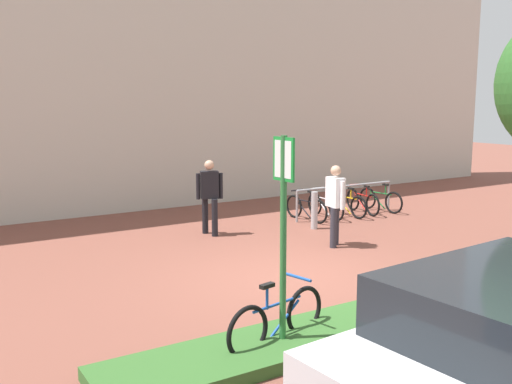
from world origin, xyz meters
TOP-DOWN VIEW (x-y plane):
  - ground_plane at (0.00, 0.00)m, footprint 60.00×60.00m
  - building_facade at (0.00, 7.84)m, footprint 28.00×1.20m
  - planter_strip at (-0.69, -2.31)m, footprint 7.00×1.10m
  - parking_sign_post at (-1.83, -2.31)m, footprint 0.08×0.36m
  - bike_at_sign at (-1.81, -2.17)m, footprint 1.65×0.50m
  - bike_rack_cluster at (4.34, 3.74)m, footprint 3.21×1.64m
  - bollard_steel at (2.67, 2.90)m, footprint 0.16×0.16m
  - person_shirt_white at (2.01, 1.35)m, footprint 0.34×0.61m
  - person_suited_dark at (0.27, 3.68)m, footprint 0.58×0.51m

SIDE VIEW (x-z plane):
  - ground_plane at x=0.00m, z-range 0.00..0.00m
  - planter_strip at x=-0.69m, z-range 0.00..0.16m
  - bike_rack_cluster at x=4.34m, z-range -0.07..0.76m
  - bike_at_sign at x=-1.81m, z-range -0.08..0.78m
  - bollard_steel at x=2.67m, z-range 0.00..0.90m
  - person_shirt_white at x=2.01m, z-range 0.12..1.84m
  - person_suited_dark at x=0.27m, z-range 0.12..1.84m
  - parking_sign_post at x=-1.83m, z-range 0.40..3.05m
  - building_facade at x=0.00m, z-range 0.00..10.00m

